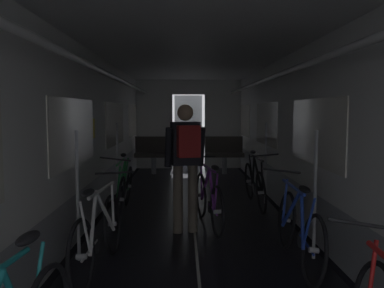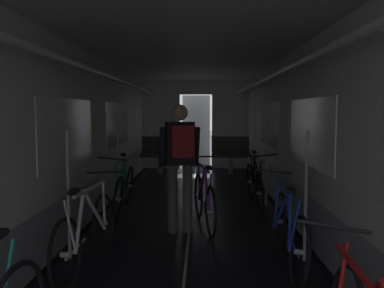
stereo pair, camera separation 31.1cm
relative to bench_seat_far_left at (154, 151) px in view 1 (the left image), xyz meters
The scene contains 9 objects.
train_car_shell 4.70m from the bench_seat_far_left, 78.60° to the right, with size 3.14×12.34×2.57m.
bench_seat_far_left is the anchor object (origin of this frame).
bench_seat_far_right 1.80m from the bench_seat_far_left, ahead, with size 0.98×0.51×0.95m.
bicycle_black 4.06m from the bench_seat_far_left, 61.11° to the right, with size 0.44×1.69×0.95m.
bicycle_white 6.28m from the bench_seat_far_left, 90.80° to the right, with size 0.44×1.69×0.94m.
bicycle_green 3.97m from the bench_seat_far_left, 92.42° to the right, with size 0.44×1.69×0.95m.
bicycle_blue 6.45m from the bench_seat_far_left, 72.42° to the right, with size 0.44×1.69×0.95m.
person_cyclist_aisle 5.09m from the bench_seat_far_left, 81.07° to the right, with size 0.56×0.45×1.69m.
bicycle_purple_in_aisle 4.88m from the bench_seat_far_left, 76.92° to the right, with size 0.45×1.67×0.93m.
Camera 1 is at (-0.15, -2.13, 1.61)m, focal length 37.64 mm.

